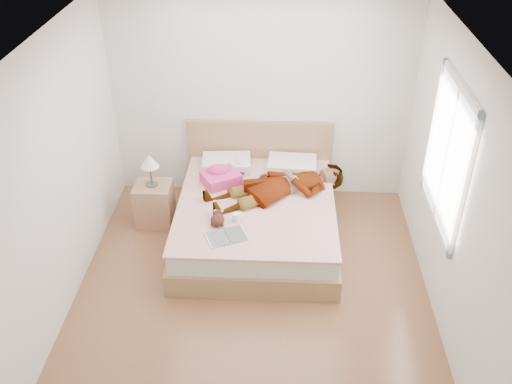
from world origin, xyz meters
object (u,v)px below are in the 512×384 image
magazine (227,237)px  towel (220,176)px  coffee_mug (237,217)px  woman (279,183)px  bed (257,214)px  phone (238,160)px  nightstand (154,201)px  plush_toy (218,219)px

magazine → towel: bearing=99.2°
coffee_mug → woman: bearing=53.8°
bed → magazine: size_ratio=4.27×
phone → nightstand: (-0.97, -0.35, -0.38)m
bed → phone: bearing=115.3°
towel → magazine: 1.07m
phone → magazine: size_ratio=0.18×
bed → towel: bearing=146.1°
magazine → nightstand: 1.35m
magazine → nightstand: size_ratio=0.53×
nightstand → bed: bearing=-8.4°
woman → bed: 0.45m
woman → plush_toy: 0.92m
bed → nightstand: bearing=171.6°
phone → magazine: 1.30m
towel → coffee_mug: 0.80m
towel → plush_toy: bearing=-86.2°
woman → coffee_mug: (-0.44, -0.60, -0.07)m
towel → magazine: size_ratio=1.07×
coffee_mug → towel: bearing=108.1°
towel → magazine: towel is taller
bed → nightstand: (-1.22, 0.18, 0.03)m
phone → coffee_mug: phone is taller
phone → towel: (-0.19, -0.24, -0.08)m
magazine → phone: bearing=89.2°
towel → phone: bearing=51.7°
towel → nightstand: 0.84m
towel → coffee_mug: towel is taller
plush_toy → nightstand: size_ratio=0.24×
coffee_mug → magazine: bearing=-105.2°
magazine → plush_toy: 0.26m
woman → nightstand: nightstand is taller
woman → plush_toy: size_ratio=7.70×
coffee_mug → plush_toy: bearing=-161.9°
bed → plush_toy: size_ratio=9.33×
woman → towel: woman is taller
magazine → coffee_mug: (0.08, 0.29, 0.04)m
woman → magazine: size_ratio=3.53×
towel → magazine: (0.17, -1.05, -0.08)m
bed → coffee_mug: 0.58m
bed → nightstand: size_ratio=2.26×
plush_toy → woman: bearing=46.3°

